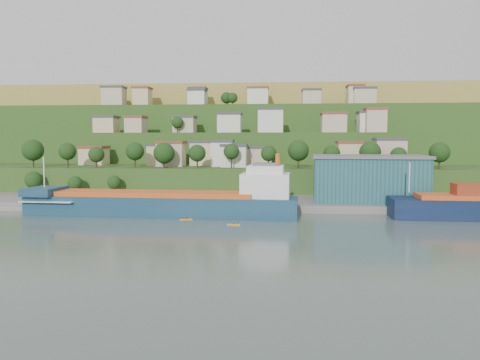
# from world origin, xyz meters

# --- Properties ---
(ground) EXTENTS (500.00, 500.00, 0.00)m
(ground) POSITION_xyz_m (0.00, 0.00, 0.00)
(ground) COLOR #445250
(ground) RESTS_ON ground
(quay) EXTENTS (220.00, 26.00, 4.00)m
(quay) POSITION_xyz_m (20.00, 28.00, 0.00)
(quay) COLOR slate
(quay) RESTS_ON ground
(pebble_beach) EXTENTS (40.00, 18.00, 2.40)m
(pebble_beach) POSITION_xyz_m (-55.00, 22.00, 0.00)
(pebble_beach) COLOR slate
(pebble_beach) RESTS_ON ground
(hillside) EXTENTS (360.00, 210.12, 96.00)m
(hillside) POSITION_xyz_m (0.01, 168.67, 0.09)
(hillside) COLOR #284719
(hillside) RESTS_ON ground
(cargo_ship_near) EXTENTS (69.05, 14.21, 17.63)m
(cargo_ship_near) POSITION_xyz_m (-10.66, 9.01, 2.81)
(cargo_ship_near) COLOR #14324C
(cargo_ship_near) RESTS_ON ground
(warehouse) EXTENTS (32.16, 20.95, 12.80)m
(warehouse) POSITION_xyz_m (41.78, 27.05, 8.43)
(warehouse) COLOR #1B4852
(warehouse) RESTS_ON quay
(caravan) EXTENTS (6.94, 2.98, 3.22)m
(caravan) POSITION_xyz_m (-47.08, 21.93, 2.81)
(caravan) COLOR white
(caravan) RESTS_ON pebble_beach
(dinghy) EXTENTS (4.59, 2.19, 0.88)m
(dinghy) POSITION_xyz_m (-42.98, 20.71, 1.64)
(dinghy) COLOR silver
(dinghy) RESTS_ON pebble_beach
(kayak_orange) EXTENTS (3.09, 1.30, 0.76)m
(kayak_orange) POSITION_xyz_m (-5.23, 2.75, 0.22)
(kayak_orange) COLOR orange
(kayak_orange) RESTS_ON ground
(kayak_yellow) EXTENTS (3.03, 0.92, 0.75)m
(kayak_yellow) POSITION_xyz_m (6.82, -3.27, 0.22)
(kayak_yellow) COLOR gold
(kayak_yellow) RESTS_ON ground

